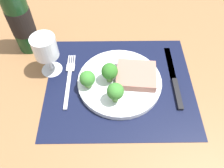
{
  "coord_description": "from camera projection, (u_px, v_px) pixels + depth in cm",
  "views": [
    {
      "loc": [
        -2.55,
        -37.84,
        51.14
      ],
      "look_at": [
        -2.13,
        -1.38,
        1.9
      ],
      "focal_mm": 36.1,
      "sensor_mm": 36.0,
      "label": 1
    }
  ],
  "objects": [
    {
      "name": "ground_plane",
      "position": [
        119.0,
        87.0,
        0.65
      ],
      "size": [
        140.0,
        110.0,
        3.0
      ],
      "primitive_type": "cube",
      "color": "brown"
    },
    {
      "name": "placemat",
      "position": [
        119.0,
        84.0,
        0.64
      ],
      "size": [
        40.98,
        34.98,
        0.3
      ],
      "primitive_type": "cube",
      "color": "black",
      "rests_on": "ground_plane"
    },
    {
      "name": "plate",
      "position": [
        120.0,
        82.0,
        0.63
      ],
      "size": [
        23.26,
        23.26,
        1.6
      ],
      "primitive_type": "cylinder",
      "color": "silver",
      "rests_on": "placemat"
    },
    {
      "name": "steak",
      "position": [
        136.0,
        75.0,
        0.62
      ],
      "size": [
        11.61,
        10.52,
        2.15
      ],
      "primitive_type": "cube",
      "rotation": [
        0.0,
        0.0,
        -0.1
      ],
      "color": "#9E6B5B",
      "rests_on": "plate"
    },
    {
      "name": "broccoli_center",
      "position": [
        110.0,
        73.0,
        0.59
      ],
      "size": [
        4.4,
        4.4,
        5.99
      ],
      "color": "#5B8942",
      "rests_on": "plate"
    },
    {
      "name": "broccoli_near_fork",
      "position": [
        115.0,
        92.0,
        0.55
      ],
      "size": [
        4.31,
        4.31,
        6.11
      ],
      "color": "#5B8942",
      "rests_on": "plate"
    },
    {
      "name": "broccoli_back_left",
      "position": [
        87.0,
        79.0,
        0.59
      ],
      "size": [
        4.2,
        4.2,
        5.12
      ],
      "color": "#6B994C",
      "rests_on": "plate"
    },
    {
      "name": "fork",
      "position": [
        69.0,
        79.0,
        0.64
      ],
      "size": [
        2.4,
        19.2,
        0.5
      ],
      "rotation": [
        0.0,
        0.0,
        0.05
      ],
      "color": "silver",
      "rests_on": "placemat"
    },
    {
      "name": "knife",
      "position": [
        174.0,
        81.0,
        0.64
      ],
      "size": [
        1.8,
        23.0,
        0.8
      ],
      "rotation": [
        0.0,
        0.0,
        0.04
      ],
      "color": "black",
      "rests_on": "placemat"
    },
    {
      "name": "wine_bottle",
      "position": [
        19.0,
        17.0,
        0.63
      ],
      "size": [
        6.94,
        6.94,
        30.31
      ],
      "color": "#143819",
      "rests_on": "ground_plane"
    },
    {
      "name": "wine_glass",
      "position": [
        45.0,
        49.0,
        0.6
      ],
      "size": [
        6.63,
        6.63,
        12.36
      ],
      "color": "silver",
      "rests_on": "ground_plane"
    }
  ]
}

